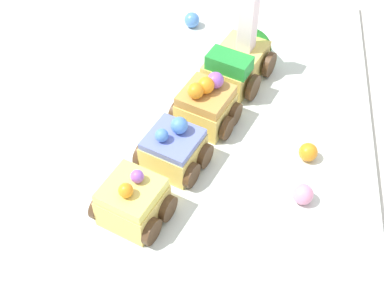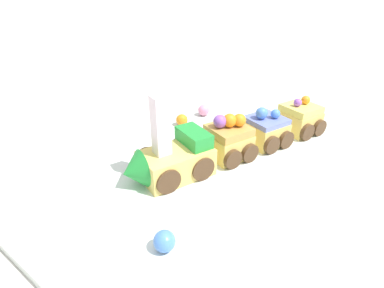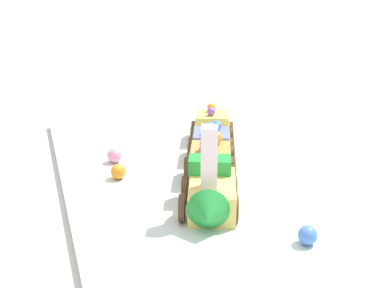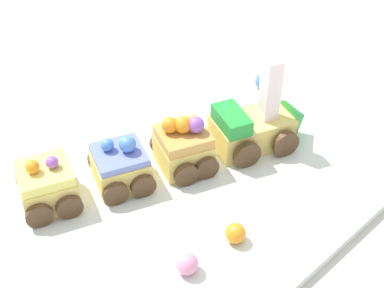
% 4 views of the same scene
% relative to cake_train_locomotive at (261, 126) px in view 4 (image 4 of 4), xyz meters
% --- Properties ---
extents(ground_plane, '(10.00, 10.00, 0.00)m').
position_rel_cake_train_locomotive_xyz_m(ground_plane, '(-0.12, 0.01, -0.04)').
color(ground_plane, beige).
extents(display_board, '(0.64, 0.35, 0.01)m').
position_rel_cake_train_locomotive_xyz_m(display_board, '(-0.12, 0.01, -0.03)').
color(display_board, silver).
rests_on(display_board, ground_plane).
extents(cake_train_locomotive, '(0.13, 0.10, 0.12)m').
position_rel_cake_train_locomotive_xyz_m(cake_train_locomotive, '(0.00, 0.00, 0.00)').
color(cake_train_locomotive, '#EACC66').
rests_on(cake_train_locomotive, display_board).
extents(cake_car_caramel, '(0.08, 0.09, 0.07)m').
position_rel_cake_train_locomotive_xyz_m(cake_car_caramel, '(-0.10, 0.04, -0.00)').
color(cake_car_caramel, '#EACC66').
rests_on(cake_car_caramel, display_board).
extents(cake_car_blueberry, '(0.08, 0.09, 0.06)m').
position_rel_cake_train_locomotive_xyz_m(cake_car_blueberry, '(-0.17, 0.06, -0.00)').
color(cake_car_blueberry, '#EACC66').
rests_on(cake_car_blueberry, display_board).
extents(cake_car_lemon, '(0.08, 0.09, 0.06)m').
position_rel_cake_train_locomotive_xyz_m(cake_car_lemon, '(-0.25, 0.09, -0.00)').
color(cake_car_lemon, '#EACC66').
rests_on(cake_car_lemon, display_board).
extents(gumball_blue, '(0.02, 0.02, 0.02)m').
position_rel_cake_train_locomotive_xyz_m(gumball_blue, '(0.10, 0.08, -0.02)').
color(gumball_blue, '#4C84E0').
rests_on(gumball_blue, display_board).
extents(gumball_orange, '(0.02, 0.02, 0.02)m').
position_rel_cake_train_locomotive_xyz_m(gumball_orange, '(-0.14, -0.09, -0.02)').
color(gumball_orange, orange).
rests_on(gumball_orange, display_board).
extents(gumball_pink, '(0.02, 0.02, 0.02)m').
position_rel_cake_train_locomotive_xyz_m(gumball_pink, '(-0.20, -0.08, -0.02)').
color(gumball_pink, pink).
rests_on(gumball_pink, display_board).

